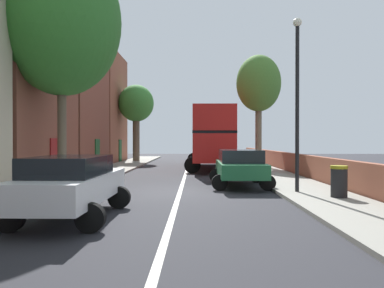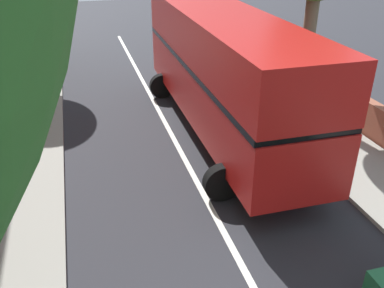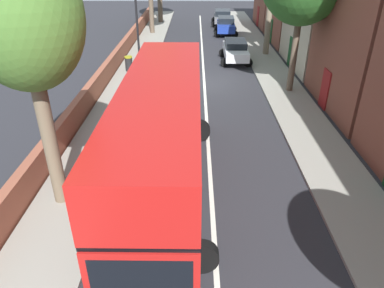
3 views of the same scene
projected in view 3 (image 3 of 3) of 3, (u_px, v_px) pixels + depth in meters
ground_plane at (204, 83)px, 23.54m from camera, size 84.00×84.00×0.00m
road_centre_line at (204, 83)px, 23.54m from camera, size 0.16×54.00×0.01m
sidewalk_left at (279, 82)px, 23.48m from camera, size 2.60×60.00×0.12m
sidewalk_right at (130, 82)px, 23.55m from camera, size 2.60×60.00×0.12m
terraced_houses_left at (352, 4)px, 20.80m from camera, size 4.07×47.68×10.90m
boundary_wall_right at (105, 74)px, 23.30m from camera, size 0.36×54.00×1.23m
double_decker_bus at (162, 131)px, 12.08m from camera, size 3.59×11.20×4.06m
parked_car_white_left_0 at (235, 50)px, 27.64m from camera, size 2.42×4.54×1.59m
parked_car_blue_left_1 at (226, 25)px, 36.45m from camera, size 2.54×4.38×1.69m
parked_car_green_right_2 at (164, 77)px, 21.84m from camera, size 2.54×4.54×1.59m
parked_car_grey_left_3 at (222, 17)px, 41.05m from camera, size 2.64×4.57×1.63m
street_tree_right_1 at (23, 20)px, 9.58m from camera, size 3.24×3.24×8.13m
lamppost_right at (137, 20)px, 22.59m from camera, size 0.32×0.32×6.31m
litter_bin_right at (129, 64)px, 25.29m from camera, size 0.55×0.55×1.03m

